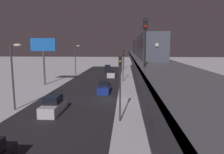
% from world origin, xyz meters
% --- Properties ---
extents(ground_plane, '(240.00, 240.00, 0.00)m').
position_xyz_m(ground_plane, '(0.00, 0.00, 0.00)').
color(ground_plane, white).
extents(avenue_asphalt, '(11.00, 96.97, 0.01)m').
position_xyz_m(avenue_asphalt, '(4.24, 0.00, 0.00)').
color(avenue_asphalt, '#28282D').
rests_on(avenue_asphalt, ground_plane).
extents(elevated_railway, '(5.00, 96.97, 5.61)m').
position_xyz_m(elevated_railway, '(-5.72, 0.00, 4.87)').
color(elevated_railway, slate).
rests_on(elevated_railway, ground_plane).
extents(subway_train, '(2.94, 36.87, 3.40)m').
position_xyz_m(subway_train, '(-5.81, -14.15, 7.39)').
color(subway_train, '#4C5160').
rests_on(subway_train, elevated_railway).
extents(rail_signal, '(0.36, 0.41, 4.00)m').
position_xyz_m(rail_signal, '(-3.94, 10.39, 8.34)').
color(rail_signal, black).
rests_on(rail_signal, elevated_railway).
extents(sedan_white, '(1.80, 4.09, 1.97)m').
position_xyz_m(sedan_white, '(1.04, -22.16, 0.80)').
color(sedan_white, silver).
rests_on(sedan_white, ground_plane).
extents(sedan_blue, '(1.80, 4.71, 1.97)m').
position_xyz_m(sedan_blue, '(1.04, -5.01, 0.80)').
color(sedan_blue, navy).
rests_on(sedan_blue, ground_plane).
extents(sedan_black_2, '(1.80, 4.34, 1.97)m').
position_xyz_m(sedan_black_2, '(2.84, -32.73, 0.80)').
color(sedan_black_2, black).
rests_on(sedan_black_2, ground_plane).
extents(sedan_white_2, '(1.80, 4.72, 1.97)m').
position_xyz_m(sedan_white_2, '(5.64, 5.73, 0.80)').
color(sedan_white_2, silver).
rests_on(sedan_white_2, ground_plane).
extents(traffic_light_near, '(0.32, 0.44, 6.40)m').
position_xyz_m(traffic_light_near, '(-1.86, 7.97, 4.20)').
color(traffic_light_near, '#2D2D2D').
rests_on(traffic_light_near, ground_plane).
extents(traffic_light_mid, '(0.32, 0.44, 6.40)m').
position_xyz_m(traffic_light_mid, '(-1.86, -16.06, 4.20)').
color(traffic_light_mid, '#2D2D2D').
rests_on(traffic_light_mid, ground_plane).
extents(traffic_light_far, '(0.32, 0.44, 6.40)m').
position_xyz_m(traffic_light_far, '(-1.86, -40.10, 4.20)').
color(traffic_light_far, '#2D2D2D').
rests_on(traffic_light_far, ground_plane).
extents(commercial_billboard, '(4.80, 0.36, 8.90)m').
position_xyz_m(commercial_billboard, '(13.26, -11.08, 6.83)').
color(commercial_billboard, '#4C4C51').
rests_on(commercial_billboard, ground_plane).
extents(street_lamp_near, '(1.35, 0.44, 7.65)m').
position_xyz_m(street_lamp_near, '(10.31, 5.00, 4.81)').
color(street_lamp_near, '#38383D').
rests_on(street_lamp_near, ground_plane).
extents(street_lamp_far, '(1.35, 0.44, 7.65)m').
position_xyz_m(street_lamp_far, '(10.31, -25.00, 4.81)').
color(street_lamp_far, '#38383D').
rests_on(street_lamp_far, ground_plane).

